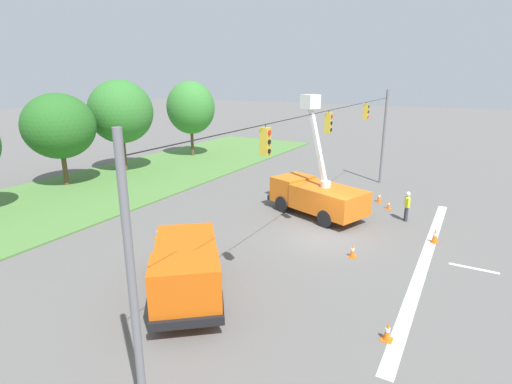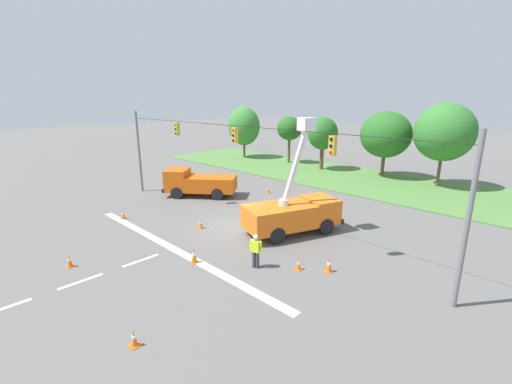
{
  "view_description": "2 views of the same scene",
  "coord_description": "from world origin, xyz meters",
  "px_view_note": "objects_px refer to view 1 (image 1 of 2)",
  "views": [
    {
      "loc": [
        -18.64,
        -6.33,
        8.19
      ],
      "look_at": [
        0.0,
        4.06,
        1.95
      ],
      "focal_mm": 28.0,
      "sensor_mm": 36.0,
      "label": 1
    },
    {
      "loc": [
        15.8,
        -14.46,
        8.22
      ],
      "look_at": [
        -0.36,
        2.07,
        1.9
      ],
      "focal_mm": 24.0,
      "sensor_mm": 36.0,
      "label": 2
    }
  ],
  "objects_px": {
    "tree_east_end": "(191,108)",
    "traffic_cone_mid_left": "(158,233)",
    "tree_far_east": "(121,112)",
    "road_worker": "(407,204)",
    "traffic_cone_foreground_right": "(435,235)",
    "tree_east": "(59,126)",
    "traffic_cone_lane_edge_b": "(379,197)",
    "traffic_cone_foreground_left": "(389,205)",
    "traffic_cone_mid_right": "(388,331)",
    "traffic_cone_far_left": "(353,250)",
    "utility_truck_bucket_lift": "(316,194)",
    "utility_truck_support_near": "(186,268)"
  },
  "relations": [
    {
      "from": "traffic_cone_foreground_left",
      "to": "tree_east",
      "type": "bearing_deg",
      "value": 105.37
    },
    {
      "from": "traffic_cone_foreground_left",
      "to": "traffic_cone_mid_right",
      "type": "relative_size",
      "value": 0.91
    },
    {
      "from": "tree_east",
      "to": "road_worker",
      "type": "distance_m",
      "value": 24.92
    },
    {
      "from": "traffic_cone_foreground_left",
      "to": "traffic_cone_mid_left",
      "type": "bearing_deg",
      "value": 138.43
    },
    {
      "from": "tree_east",
      "to": "traffic_cone_lane_edge_b",
      "type": "relative_size",
      "value": 9.42
    },
    {
      "from": "tree_east",
      "to": "tree_east_end",
      "type": "relative_size",
      "value": 0.91
    },
    {
      "from": "tree_east_end",
      "to": "traffic_cone_lane_edge_b",
      "type": "xyz_separation_m",
      "value": [
        -6.66,
        -20.83,
        -4.67
      ]
    },
    {
      "from": "traffic_cone_lane_edge_b",
      "to": "traffic_cone_mid_left",
      "type": "bearing_deg",
      "value": 144.05
    },
    {
      "from": "tree_far_east",
      "to": "traffic_cone_foreground_right",
      "type": "distance_m",
      "value": 26.45
    },
    {
      "from": "road_worker",
      "to": "tree_east",
      "type": "bearing_deg",
      "value": 100.78
    },
    {
      "from": "traffic_cone_mid_left",
      "to": "traffic_cone_far_left",
      "type": "bearing_deg",
      "value": -74.07
    },
    {
      "from": "traffic_cone_foreground_right",
      "to": "tree_east",
      "type": "bearing_deg",
      "value": 94.29
    },
    {
      "from": "tree_east_end",
      "to": "traffic_cone_far_left",
      "type": "distance_m",
      "value": 27.28
    },
    {
      "from": "traffic_cone_mid_left",
      "to": "utility_truck_bucket_lift",
      "type": "bearing_deg",
      "value": -38.24
    },
    {
      "from": "utility_truck_support_near",
      "to": "traffic_cone_foreground_right",
      "type": "xyz_separation_m",
      "value": [
        10.16,
        -7.79,
        -0.79
      ]
    },
    {
      "from": "traffic_cone_foreground_left",
      "to": "traffic_cone_mid_right",
      "type": "distance_m",
      "value": 13.79
    },
    {
      "from": "traffic_cone_mid_right",
      "to": "utility_truck_bucket_lift",
      "type": "bearing_deg",
      "value": 31.86
    },
    {
      "from": "utility_truck_support_near",
      "to": "traffic_cone_mid_left",
      "type": "relative_size",
      "value": 9.71
    },
    {
      "from": "traffic_cone_mid_right",
      "to": "traffic_cone_far_left",
      "type": "xyz_separation_m",
      "value": [
        5.49,
        2.71,
        0.02
      ]
    },
    {
      "from": "road_worker",
      "to": "traffic_cone_lane_edge_b",
      "type": "height_order",
      "value": "road_worker"
    },
    {
      "from": "tree_east",
      "to": "traffic_cone_mid_left",
      "type": "xyz_separation_m",
      "value": [
        -4.45,
        -13.38,
        -4.26
      ]
    },
    {
      "from": "road_worker",
      "to": "traffic_cone_mid_left",
      "type": "relative_size",
      "value": 2.73
    },
    {
      "from": "utility_truck_support_near",
      "to": "traffic_cone_mid_right",
      "type": "relative_size",
      "value": 9.6
    },
    {
      "from": "tree_east",
      "to": "traffic_cone_lane_edge_b",
      "type": "xyz_separation_m",
      "value": [
        7.5,
        -22.04,
        -4.21
      ]
    },
    {
      "from": "tree_east_end",
      "to": "traffic_cone_mid_left",
      "type": "height_order",
      "value": "tree_east_end"
    },
    {
      "from": "tree_far_east",
      "to": "traffic_cone_mid_right",
      "type": "bearing_deg",
      "value": -117.09
    },
    {
      "from": "tree_east",
      "to": "traffic_cone_far_left",
      "type": "xyz_separation_m",
      "value": [
        -1.74,
        -22.89,
        -4.24
      ]
    },
    {
      "from": "traffic_cone_foreground_right",
      "to": "traffic_cone_mid_right",
      "type": "bearing_deg",
      "value": 177.06
    },
    {
      "from": "traffic_cone_mid_right",
      "to": "road_worker",
      "type": "bearing_deg",
      "value": 6.62
    },
    {
      "from": "tree_east",
      "to": "utility_truck_support_near",
      "type": "bearing_deg",
      "value": -114.19
    },
    {
      "from": "utility_truck_bucket_lift",
      "to": "road_worker",
      "type": "distance_m",
      "value": 5.25
    },
    {
      "from": "traffic_cone_lane_edge_b",
      "to": "tree_far_east",
      "type": "bearing_deg",
      "value": 94.75
    },
    {
      "from": "road_worker",
      "to": "traffic_cone_far_left",
      "type": "bearing_deg",
      "value": 168.1
    },
    {
      "from": "utility_truck_bucket_lift",
      "to": "traffic_cone_mid_left",
      "type": "height_order",
      "value": "utility_truck_bucket_lift"
    },
    {
      "from": "tree_far_east",
      "to": "tree_east_end",
      "type": "height_order",
      "value": "tree_far_east"
    },
    {
      "from": "traffic_cone_foreground_right",
      "to": "traffic_cone_foreground_left",
      "type": "bearing_deg",
      "value": 36.05
    },
    {
      "from": "tree_east_end",
      "to": "utility_truck_support_near",
      "type": "relative_size",
      "value": 1.22
    },
    {
      "from": "traffic_cone_mid_left",
      "to": "traffic_cone_mid_right",
      "type": "relative_size",
      "value": 0.99
    },
    {
      "from": "traffic_cone_mid_left",
      "to": "traffic_cone_far_left",
      "type": "distance_m",
      "value": 9.89
    },
    {
      "from": "road_worker",
      "to": "traffic_cone_foreground_left",
      "type": "bearing_deg",
      "value": 38.02
    },
    {
      "from": "utility_truck_bucket_lift",
      "to": "tree_east",
      "type": "bearing_deg",
      "value": 98.85
    },
    {
      "from": "traffic_cone_lane_edge_b",
      "to": "utility_truck_bucket_lift",
      "type": "bearing_deg",
      "value": 148.15
    },
    {
      "from": "tree_east",
      "to": "traffic_cone_far_left",
      "type": "relative_size",
      "value": 10.2
    },
    {
      "from": "traffic_cone_lane_edge_b",
      "to": "traffic_cone_far_left",
      "type": "relative_size",
      "value": 1.08
    },
    {
      "from": "tree_east_end",
      "to": "traffic_cone_mid_left",
      "type": "bearing_deg",
      "value": -146.81
    },
    {
      "from": "tree_far_east",
      "to": "traffic_cone_foreground_right",
      "type": "relative_size",
      "value": 9.85
    },
    {
      "from": "road_worker",
      "to": "traffic_cone_foreground_right",
      "type": "xyz_separation_m",
      "value": [
        -2.66,
        -1.85,
        -0.6
      ]
    },
    {
      "from": "tree_far_east",
      "to": "traffic_cone_mid_left",
      "type": "relative_size",
      "value": 12.19
    },
    {
      "from": "traffic_cone_mid_left",
      "to": "traffic_cone_lane_edge_b",
      "type": "distance_m",
      "value": 14.76
    },
    {
      "from": "tree_far_east",
      "to": "traffic_cone_mid_right",
      "type": "height_order",
      "value": "tree_far_east"
    }
  ]
}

